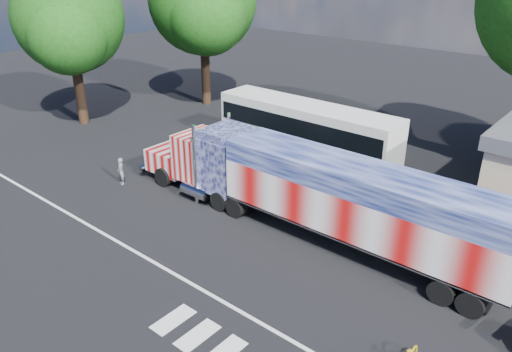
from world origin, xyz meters
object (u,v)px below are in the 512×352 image
Objects in this scene: coach_bus at (306,131)px; tree_w_a at (69,19)px; semi_truck at (311,190)px; woman at (121,171)px; tree_nw_a at (203,1)px.

coach_bus is 17.79m from tree_w_a.
coach_bus is (-5.15, 7.11, -0.38)m from semi_truck.
tree_w_a reaches higher than coach_bus.
semi_truck reaches higher than woman.
semi_truck is 1.67× the size of coach_bus.
semi_truck is 11.06m from woman.
woman is 0.13× the size of tree_w_a.
coach_bus is at bearing 16.91° from tree_w_a.
tree_nw_a is (-17.90, 11.47, 5.94)m from semi_truck.
coach_bus is 14.88m from tree_nw_a.
tree_nw_a reaches higher than tree_w_a.
tree_nw_a reaches higher than coach_bus.
tree_w_a is at bearing 175.20° from woman.
tree_w_a is at bearing 174.11° from semi_truck.
woman is 13.25m from tree_w_a.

